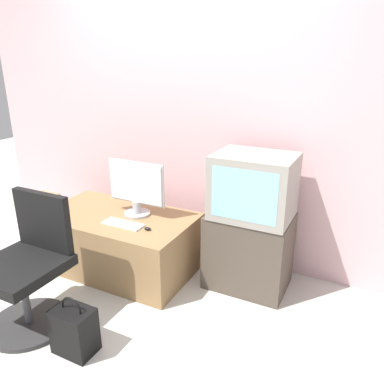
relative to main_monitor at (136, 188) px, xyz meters
name	(u,v)px	position (x,y,z in m)	size (l,w,h in m)	color
ground_plane	(96,330)	(0.20, -0.82, -0.72)	(12.00, 12.00, 0.00)	beige
wall_back	(186,109)	(0.20, 0.50, 0.58)	(4.40, 0.05, 2.60)	beige
desk	(119,241)	(-0.15, -0.09, -0.47)	(1.27, 0.73, 0.48)	#937047
side_stand	(249,250)	(0.92, 0.15, -0.42)	(0.61, 0.45, 0.60)	#4C4238
main_monitor	(136,188)	(0.00, 0.00, 0.00)	(0.52, 0.21, 0.45)	#B2B2B7
keyboard	(123,224)	(0.02, -0.22, -0.23)	(0.33, 0.12, 0.01)	white
mouse	(148,229)	(0.24, -0.22, -0.22)	(0.06, 0.03, 0.02)	black
crt_tv	(254,186)	(0.94, 0.14, 0.12)	(0.57, 0.45, 0.47)	gray
office_chair	(28,270)	(-0.23, -0.93, -0.32)	(0.53, 0.53, 0.88)	#333333
cardboard_box_lower	(50,232)	(-0.93, -0.11, -0.55)	(0.22, 0.26, 0.33)	#D1B27F
cardboard_box_upper	(47,205)	(-0.93, -0.11, -0.28)	(0.21, 0.16, 0.21)	#A3845B
handbag	(74,330)	(0.22, -1.02, -0.57)	(0.25, 0.18, 0.39)	black
book	(24,261)	(-0.95, -0.42, -0.70)	(0.20, 0.11, 0.02)	navy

